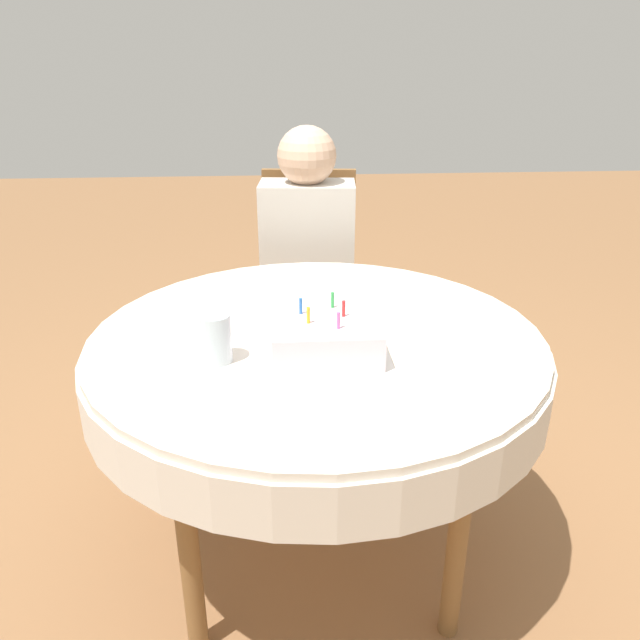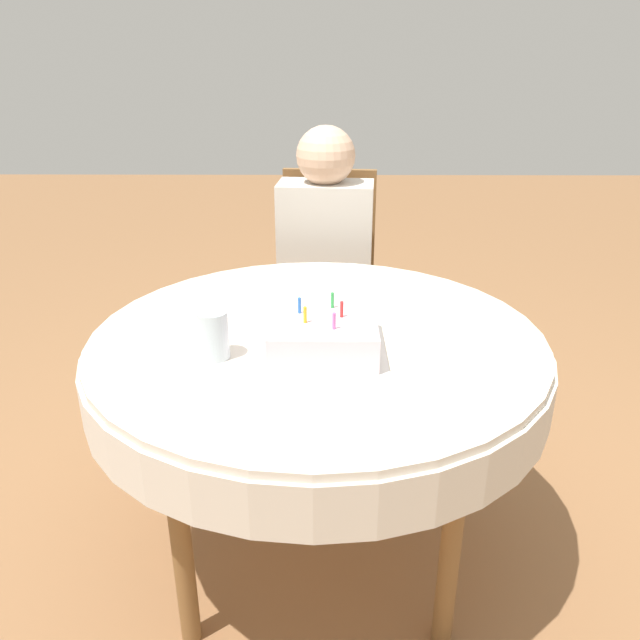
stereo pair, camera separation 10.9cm
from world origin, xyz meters
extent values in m
plane|color=#8C603D|center=(0.00, 0.00, 0.00)|extent=(12.00, 12.00, 0.00)
cylinder|color=silver|center=(0.00, 0.00, 0.70)|extent=(1.16, 1.16, 0.02)
cylinder|color=silver|center=(0.00, 0.00, 0.63)|extent=(1.18, 1.18, 0.13)
cylinder|color=brown|center=(-0.32, -0.32, 0.35)|extent=(0.05, 0.05, 0.69)
cylinder|color=brown|center=(0.32, -0.32, 0.35)|extent=(0.05, 0.05, 0.69)
cylinder|color=brown|center=(-0.32, 0.32, 0.35)|extent=(0.05, 0.05, 0.69)
cylinder|color=brown|center=(0.32, 0.32, 0.35)|extent=(0.05, 0.05, 0.69)
cube|color=brown|center=(0.02, 0.88, 0.41)|extent=(0.45, 0.45, 0.04)
cube|color=brown|center=(0.04, 1.07, 0.68)|extent=(0.38, 0.06, 0.51)
cylinder|color=brown|center=(-0.18, 0.71, 0.20)|extent=(0.04, 0.04, 0.39)
cylinder|color=brown|center=(0.19, 0.68, 0.20)|extent=(0.04, 0.04, 0.39)
cylinder|color=brown|center=(-0.15, 1.07, 0.20)|extent=(0.04, 0.04, 0.39)
cylinder|color=brown|center=(0.22, 1.04, 0.20)|extent=(0.04, 0.04, 0.39)
cylinder|color=#DBB293|center=(-0.08, 0.73, 0.22)|extent=(0.09, 0.09, 0.43)
cylinder|color=#DBB293|center=(0.10, 0.72, 0.22)|extent=(0.09, 0.09, 0.43)
cube|color=beige|center=(0.02, 0.88, 0.68)|extent=(0.37, 0.23, 0.49)
sphere|color=#DBB293|center=(0.02, 0.88, 1.02)|extent=(0.22, 0.22, 0.22)
cube|color=white|center=(0.01, -0.10, 0.71)|extent=(0.30, 0.30, 0.00)
cube|color=silver|center=(0.01, -0.10, 0.75)|extent=(0.25, 0.25, 0.08)
cylinder|color=red|center=(0.06, -0.09, 0.82)|extent=(0.01, 0.01, 0.04)
cylinder|color=green|center=(0.04, -0.04, 0.82)|extent=(0.01, 0.01, 0.04)
cylinder|color=blue|center=(-0.04, -0.07, 0.82)|extent=(0.01, 0.01, 0.04)
cylinder|color=gold|center=(-0.03, -0.13, 0.82)|extent=(0.01, 0.01, 0.04)
cylinder|color=#D166B2|center=(0.04, -0.16, 0.82)|extent=(0.01, 0.01, 0.04)
cylinder|color=silver|center=(-0.24, -0.14, 0.77)|extent=(0.07, 0.07, 0.12)
camera|label=1|loc=(-0.09, -1.45, 1.38)|focal=35.00mm
camera|label=2|loc=(0.02, -1.45, 1.38)|focal=35.00mm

